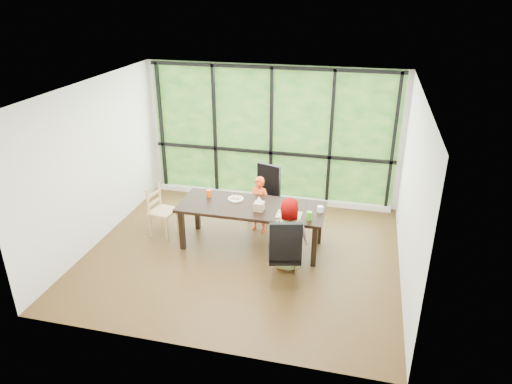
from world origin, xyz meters
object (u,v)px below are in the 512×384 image
(plate_near, at_px, (286,215))
(white_mug, at_px, (320,209))
(chair_interior_leather, at_px, (284,250))
(plate_far, at_px, (236,199))
(chair_end_beech, at_px, (163,211))
(green_cup, at_px, (309,216))
(child_toddler, at_px, (259,204))
(chair_window_leather, at_px, (263,196))
(tissue_box, at_px, (259,206))
(orange_cup, at_px, (209,193))
(dining_table, at_px, (252,226))
(child_older, at_px, (288,235))

(plate_near, height_order, white_mug, white_mug)
(chair_interior_leather, relative_size, white_mug, 11.17)
(chair_interior_leather, relative_size, plate_far, 4.16)
(chair_end_beech, xyz_separation_m, green_cup, (2.57, -0.28, 0.37))
(plate_near, xyz_separation_m, white_mug, (0.50, 0.25, 0.04))
(child_toddler, relative_size, white_mug, 10.62)
(chair_window_leather, relative_size, plate_near, 4.62)
(chair_window_leather, relative_size, plate_far, 4.16)
(white_mug, distance_m, tissue_box, 0.97)
(tissue_box, bearing_deg, plate_near, -9.66)
(child_toddler, distance_m, orange_cup, 0.93)
(dining_table, relative_size, child_older, 2.03)
(child_older, relative_size, plate_near, 5.03)
(dining_table, distance_m, white_mug, 1.19)
(chair_window_leather, distance_m, tissue_box, 1.05)
(dining_table, height_order, plate_far, plate_far)
(chair_window_leather, bearing_deg, green_cup, -31.10)
(chair_end_beech, bearing_deg, dining_table, -81.87)
(chair_window_leather, relative_size, orange_cup, 8.79)
(plate_far, distance_m, tissue_box, 0.57)
(chair_interior_leather, xyz_separation_m, white_mug, (0.40, 0.93, 0.26))
(child_toddler, xyz_separation_m, child_older, (0.70, -1.07, 0.07))
(chair_end_beech, bearing_deg, chair_interior_leather, -102.71)
(plate_far, bearing_deg, child_toddler, 49.66)
(child_older, xyz_separation_m, tissue_box, (-0.55, 0.38, 0.23))
(chair_end_beech, distance_m, child_older, 2.35)
(plate_near, height_order, green_cup, green_cup)
(dining_table, height_order, orange_cup, orange_cup)
(chair_window_leather, bearing_deg, plate_near, -42.45)
(white_mug, bearing_deg, dining_table, -177.97)
(dining_table, xyz_separation_m, plate_near, (0.61, -0.21, 0.38))
(chair_end_beech, xyz_separation_m, plate_far, (1.27, 0.16, 0.31))
(dining_table, bearing_deg, child_toddler, 90.00)
(dining_table, bearing_deg, chair_interior_leather, -51.19)
(plate_near, xyz_separation_m, green_cup, (0.37, -0.06, 0.06))
(chair_interior_leather, distance_m, tissue_box, 0.98)
(dining_table, relative_size, green_cup, 17.80)
(chair_end_beech, distance_m, green_cup, 2.61)
(chair_window_leather, bearing_deg, child_toddler, -72.14)
(plate_near, distance_m, tissue_box, 0.46)
(child_older, relative_size, tissue_box, 7.34)
(white_mug, bearing_deg, child_older, -126.43)
(chair_end_beech, height_order, orange_cup, chair_end_beech)
(child_older, xyz_separation_m, orange_cup, (-1.49, 0.68, 0.22))
(child_older, distance_m, tissue_box, 0.71)
(chair_interior_leather, distance_m, white_mug, 1.04)
(child_toddler, relative_size, orange_cup, 8.37)
(plate_near, bearing_deg, chair_interior_leather, -81.22)
(chair_end_beech, bearing_deg, green_cup, -87.48)
(chair_window_leather, height_order, tissue_box, chair_window_leather)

